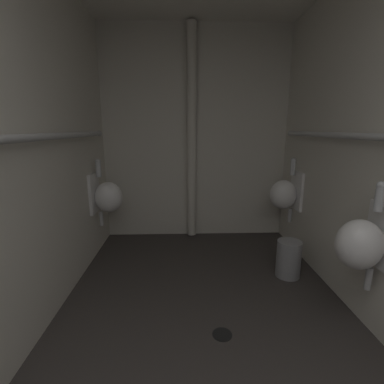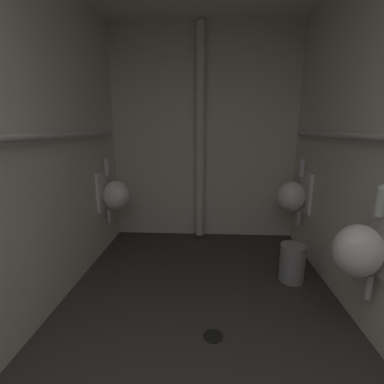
{
  "view_description": "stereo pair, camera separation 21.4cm",
  "coord_description": "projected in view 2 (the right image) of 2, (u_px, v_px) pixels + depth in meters",
  "views": [
    {
      "loc": [
        -0.17,
        0.25,
        1.41
      ],
      "look_at": [
        -0.09,
        2.61,
        0.87
      ],
      "focal_mm": 26.0,
      "sensor_mm": 36.0,
      "label": 1
    },
    {
      "loc": [
        0.04,
        0.25,
        1.41
      ],
      "look_at": [
        -0.09,
        2.61,
        0.87
      ],
      "focal_mm": 26.0,
      "sensor_mm": 36.0,
      "label": 2
    }
  ],
  "objects": [
    {
      "name": "urinal_left_mid",
      "position": [
        114.0,
        194.0,
        3.17
      ],
      "size": [
        0.32,
        0.3,
        0.76
      ],
      "color": "white"
    },
    {
      "name": "urinal_right_far",
      "position": [
        294.0,
        196.0,
        3.11
      ],
      "size": [
        0.32,
        0.3,
        0.76
      ],
      "color": "white"
    },
    {
      "name": "floor",
      "position": [
        199.0,
        340.0,
        1.95
      ],
      "size": [
        2.44,
        3.95,
        0.08
      ],
      "primitive_type": "cube",
      "color": "#383330",
      "rests_on": "ground"
    },
    {
      "name": "floor_drain",
      "position": [
        213.0,
        336.0,
        1.93
      ],
      "size": [
        0.14,
        0.14,
        0.01
      ],
      "primitive_type": "cylinder",
      "color": "black",
      "rests_on": "ground"
    },
    {
      "name": "standpipe_back_wall",
      "position": [
        200.0,
        136.0,
        3.44
      ],
      "size": [
        0.11,
        0.11,
        2.58
      ],
      "primitive_type": "cylinder",
      "color": "silver",
      "rests_on": "ground"
    },
    {
      "name": "wall_left",
      "position": [
        7.0,
        144.0,
        1.71
      ],
      "size": [
        0.06,
        3.95,
        2.63
      ],
      "primitive_type": "cube",
      "color": "silver",
      "rests_on": "ground"
    },
    {
      "name": "urinal_right_mid",
      "position": [
        362.0,
        249.0,
        1.74
      ],
      "size": [
        0.32,
        0.3,
        0.76
      ],
      "color": "white"
    },
    {
      "name": "supply_pipe_left",
      "position": [
        22.0,
        138.0,
        1.71
      ],
      "size": [
        0.06,
        3.15,
        0.06
      ],
      "color": "#B2B2B2"
    },
    {
      "name": "wall_back",
      "position": [
        204.0,
        136.0,
        3.54
      ],
      "size": [
        2.44,
        0.06,
        2.63
      ],
      "primitive_type": "cube",
      "color": "silver",
      "rests_on": "ground"
    },
    {
      "name": "waste_bin",
      "position": [
        292.0,
        263.0,
        2.61
      ],
      "size": [
        0.23,
        0.23,
        0.36
      ],
      "primitive_type": "cylinder",
      "color": "gray",
      "rests_on": "ground"
    }
  ]
}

